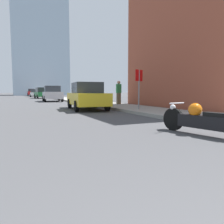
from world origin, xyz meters
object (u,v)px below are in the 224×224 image
object	(u,v)px
parked_car_white	(35,93)
pedestrian	(119,92)
parked_car_silver	(52,94)
motorcycle	(204,120)
parked_car_yellow	(87,96)
stop_sign	(139,82)
parked_car_green	(42,93)
parked_car_red	(31,92)

from	to	relation	value
parked_car_white	pedestrian	distance (m)	33.49
parked_car_silver	motorcycle	bearing A→B (deg)	-85.49
parked_car_silver	pedestrian	xyz separation A→B (m)	(3.23, -10.08, 0.20)
motorcycle	parked_car_yellow	xyz separation A→B (m)	(-0.20, 8.74, 0.42)
stop_sign	pedestrian	world-z (taller)	stop_sign
parked_car_green	parked_car_white	world-z (taller)	parked_car_green
parked_car_yellow	parked_car_silver	xyz separation A→B (m)	(-0.10, 12.06, 0.04)
motorcycle	parked_car_yellow	size ratio (longest dim) A/B	0.55
pedestrian	parked_car_yellow	bearing A→B (deg)	-147.61
motorcycle	parked_car_red	size ratio (longest dim) A/B	0.57
parked_car_yellow	parked_car_silver	distance (m)	12.06
pedestrian	motorcycle	bearing A→B (deg)	-105.25
parked_car_green	pedestrian	distance (m)	21.94
parked_car_silver	parked_car_green	world-z (taller)	parked_car_green
parked_car_silver	parked_car_white	distance (m)	23.27
parked_car_red	stop_sign	distance (m)	48.71
parked_car_red	pedestrian	xyz separation A→B (m)	(2.94, -44.01, 0.17)
motorcycle	parked_car_silver	xyz separation A→B (m)	(-0.30, 20.80, 0.45)
parked_car_yellow	parked_car_green	size ratio (longest dim) A/B	1.09
parked_car_silver	pedestrian	bearing A→B (deg)	-68.57
motorcycle	parked_car_green	xyz separation A→B (m)	(-0.07, 32.46, 0.46)
motorcycle	parked_car_yellow	bearing A→B (deg)	78.66
stop_sign	parked_car_silver	bearing A→B (deg)	98.20
pedestrian	parked_car_red	bearing A→B (deg)	93.83
parked_car_white	pedestrian	xyz separation A→B (m)	(3.01, -33.35, 0.26)
motorcycle	parked_car_white	bearing A→B (deg)	77.45
motorcycle	parked_car_yellow	distance (m)	8.76
parked_car_green	parked_car_white	bearing A→B (deg)	86.27
parked_car_silver	pedestrian	world-z (taller)	pedestrian
parked_car_yellow	stop_sign	bearing A→B (deg)	-47.17
parked_car_white	parked_car_red	distance (m)	10.66
parked_car_yellow	pedestrian	size ratio (longest dim) A/B	2.63
parked_car_white	stop_sign	bearing A→B (deg)	-84.71
parked_car_white	parked_car_green	bearing A→B (deg)	-87.49
motorcycle	parked_car_white	size ratio (longest dim) A/B	0.54
motorcycle	parked_car_red	xyz separation A→B (m)	(-0.02, 54.73, 0.49)
parked_car_red	pedestrian	size ratio (longest dim) A/B	2.50
parked_car_white	pedestrian	size ratio (longest dim) A/B	2.63
parked_car_silver	pedestrian	size ratio (longest dim) A/B	2.51
parked_car_silver	parked_car_red	distance (m)	33.93
parked_car_green	parked_car_red	xyz separation A→B (m)	(0.05, 22.28, 0.03)
parked_car_white	parked_car_red	world-z (taller)	parked_car_red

